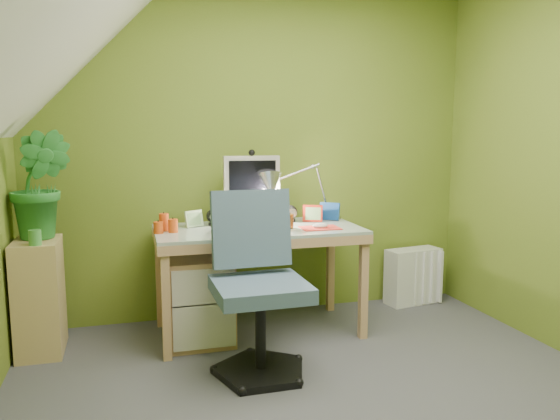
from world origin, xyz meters
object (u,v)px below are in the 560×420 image
object	(u,v)px
desk_lamp	(314,179)
task_chair	(260,285)
potted_plant	(41,185)
radiator	(413,276)
desk	(258,280)
side_ledge	(39,297)
monitor	(252,183)

from	to	relation	value
desk_lamp	task_chair	xyz separation A→B (m)	(-0.59, -0.81, -0.49)
potted_plant	radiator	distance (m)	2.75
desk	task_chair	size ratio (longest dim) A/B	1.30
desk_lamp	radiator	size ratio (longest dim) A/B	1.35
radiator	potted_plant	bearing A→B (deg)	175.24
side_ledge	potted_plant	distance (m)	0.68
desk_lamp	task_chair	bearing A→B (deg)	-132.73
task_chair	desk_lamp	bearing A→B (deg)	53.09
monitor	desk_lamp	bearing A→B (deg)	2.01
monitor	side_ledge	xyz separation A→B (m)	(-1.35, -0.14, -0.64)
desk	potted_plant	world-z (taller)	potted_plant
side_ledge	radiator	xyz separation A→B (m)	(2.66, 0.24, -0.13)
desk	radiator	distance (m)	1.35
monitor	task_chair	bearing A→B (deg)	-97.96
monitor	radiator	distance (m)	1.53
side_ledge	radiator	bearing A→B (deg)	5.04
monitor	task_chair	world-z (taller)	monitor
desk	potted_plant	size ratio (longest dim) A/B	2.03
monitor	desk_lamp	distance (m)	0.45
potted_plant	task_chair	size ratio (longest dim) A/B	0.64
monitor	side_ledge	bearing A→B (deg)	-172.29
desk	desk_lamp	world-z (taller)	desk_lamp
desk	side_ledge	size ratio (longest dim) A/B	1.92
monitor	potted_plant	bearing A→B (deg)	-174.28
desk	monitor	bearing A→B (deg)	90.45
desk_lamp	side_ledge	xyz separation A→B (m)	(-1.80, -0.14, -0.66)
side_ledge	task_chair	xyz separation A→B (m)	(1.21, -0.68, 0.16)
potted_plant	side_ledge	bearing A→B (deg)	-128.68
desk	side_ledge	distance (m)	1.35
desk	radiator	size ratio (longest dim) A/B	3.09
desk_lamp	task_chair	world-z (taller)	desk_lamp
radiator	side_ledge	bearing A→B (deg)	176.25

